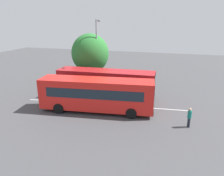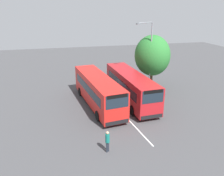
{
  "view_description": "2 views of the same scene",
  "coord_description": "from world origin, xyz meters",
  "px_view_note": "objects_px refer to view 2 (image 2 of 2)",
  "views": [
    {
      "loc": [
        6.74,
        -19.99,
        8.57
      ],
      "look_at": [
        0.46,
        1.19,
        1.53
      ],
      "focal_mm": 34.66,
      "sensor_mm": 36.0,
      "label": 1
    },
    {
      "loc": [
        21.88,
        -5.86,
        10.0
      ],
      "look_at": [
        -1.21,
        0.09,
        1.47
      ],
      "focal_mm": 35.96,
      "sensor_mm": 36.0,
      "label": 2
    }
  ],
  "objects_px": {
    "bus_far_left": "(98,90)",
    "pedestrian": "(107,140)",
    "bus_center_left": "(130,86)",
    "depot_tree": "(152,56)",
    "street_lamp": "(149,53)"
  },
  "relations": [
    {
      "from": "street_lamp",
      "to": "bus_center_left",
      "type": "bearing_deg",
      "value": 7.68
    },
    {
      "from": "pedestrian",
      "to": "street_lamp",
      "type": "height_order",
      "value": "street_lamp"
    },
    {
      "from": "bus_far_left",
      "to": "pedestrian",
      "type": "distance_m",
      "value": 8.52
    },
    {
      "from": "bus_far_left",
      "to": "street_lamp",
      "type": "bearing_deg",
      "value": 102.67
    },
    {
      "from": "bus_far_left",
      "to": "depot_tree",
      "type": "distance_m",
      "value": 9.0
    },
    {
      "from": "bus_far_left",
      "to": "bus_center_left",
      "type": "xyz_separation_m",
      "value": [
        -0.31,
        3.77,
        0.0
      ]
    },
    {
      "from": "pedestrian",
      "to": "street_lamp",
      "type": "bearing_deg",
      "value": -69.41
    },
    {
      "from": "bus_center_left",
      "to": "depot_tree",
      "type": "height_order",
      "value": "depot_tree"
    },
    {
      "from": "street_lamp",
      "to": "bus_far_left",
      "type": "bearing_deg",
      "value": -7.77
    },
    {
      "from": "bus_center_left",
      "to": "pedestrian",
      "type": "distance_m",
      "value": 9.96
    },
    {
      "from": "bus_center_left",
      "to": "pedestrian",
      "type": "relative_size",
      "value": 6.42
    },
    {
      "from": "depot_tree",
      "to": "bus_center_left",
      "type": "bearing_deg",
      "value": -49.25
    },
    {
      "from": "bus_far_left",
      "to": "depot_tree",
      "type": "height_order",
      "value": "depot_tree"
    },
    {
      "from": "bus_far_left",
      "to": "bus_center_left",
      "type": "distance_m",
      "value": 3.78
    },
    {
      "from": "bus_far_left",
      "to": "depot_tree",
      "type": "bearing_deg",
      "value": 108.83
    }
  ]
}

